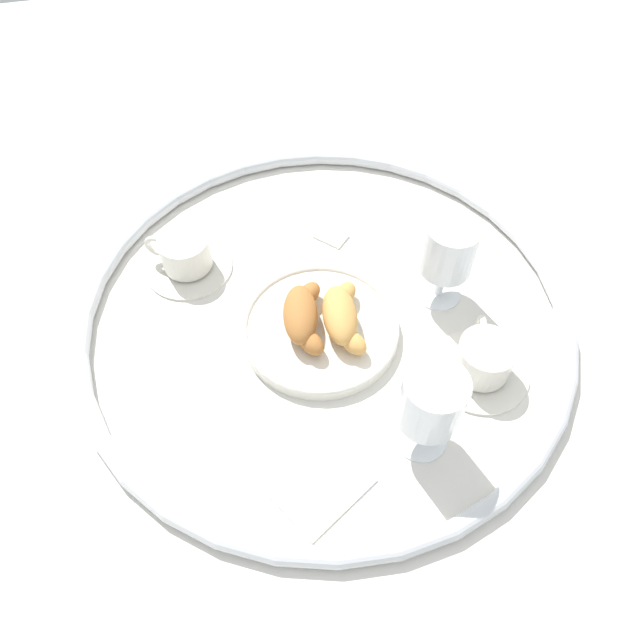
{
  "coord_description": "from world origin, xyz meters",
  "views": [
    {
      "loc": [
        0.51,
        -0.13,
        0.7
      ],
      "look_at": [
        0.03,
        -0.01,
        0.03
      ],
      "focal_mm": 33.17,
      "sensor_mm": 36.0,
      "label": 1
    }
  ],
  "objects_px": {
    "coffee_cup_far": "(483,361)",
    "folded_napkin": "(314,478)",
    "croissant_small": "(342,316)",
    "juice_glass_left": "(431,404)",
    "croissant_large": "(303,315)",
    "pastry_plate": "(320,328)",
    "juice_glass_right": "(448,252)",
    "coffee_cup_near": "(186,256)",
    "sugar_packet": "(331,235)"
  },
  "relations": [
    {
      "from": "sugar_packet",
      "to": "coffee_cup_far",
      "type": "bearing_deg",
      "value": -19.6
    },
    {
      "from": "coffee_cup_far",
      "to": "sugar_packet",
      "type": "xyz_separation_m",
      "value": [
        -0.3,
        -0.14,
        -0.02
      ]
    },
    {
      "from": "folded_napkin",
      "to": "juice_glass_left",
      "type": "bearing_deg",
      "value": 98.53
    },
    {
      "from": "croissant_large",
      "to": "sugar_packet",
      "type": "distance_m",
      "value": 0.2
    },
    {
      "from": "croissant_small",
      "to": "juice_glass_right",
      "type": "xyz_separation_m",
      "value": [
        -0.04,
        0.16,
        0.05
      ]
    },
    {
      "from": "croissant_small",
      "to": "croissant_large",
      "type": "bearing_deg",
      "value": -104.16
    },
    {
      "from": "juice_glass_right",
      "to": "folded_napkin",
      "type": "bearing_deg",
      "value": -45.78
    },
    {
      "from": "coffee_cup_near",
      "to": "sugar_packet",
      "type": "xyz_separation_m",
      "value": [
        -0.01,
        0.23,
        -0.02
      ]
    },
    {
      "from": "coffee_cup_far",
      "to": "folded_napkin",
      "type": "xyz_separation_m",
      "value": [
        0.1,
        -0.26,
        -0.02
      ]
    },
    {
      "from": "coffee_cup_near",
      "to": "croissant_large",
      "type": "bearing_deg",
      "value": 42.35
    },
    {
      "from": "croissant_large",
      "to": "folded_napkin",
      "type": "xyz_separation_m",
      "value": [
        0.22,
        -0.03,
        -0.04
      ]
    },
    {
      "from": "croissant_large",
      "to": "coffee_cup_far",
      "type": "distance_m",
      "value": 0.25
    },
    {
      "from": "sugar_packet",
      "to": "folded_napkin",
      "type": "distance_m",
      "value": 0.41
    },
    {
      "from": "croissant_small",
      "to": "juice_glass_left",
      "type": "distance_m",
      "value": 0.2
    },
    {
      "from": "juice_glass_right",
      "to": "pastry_plate",
      "type": "bearing_deg",
      "value": -81.27
    },
    {
      "from": "juice_glass_left",
      "to": "coffee_cup_far",
      "type": "bearing_deg",
      "value": 124.38
    },
    {
      "from": "coffee_cup_near",
      "to": "juice_glass_right",
      "type": "bearing_deg",
      "value": 68.9
    },
    {
      "from": "folded_napkin",
      "to": "croissant_large",
      "type": "bearing_deg",
      "value": 171.12
    },
    {
      "from": "pastry_plate",
      "to": "coffee_cup_far",
      "type": "xyz_separation_m",
      "value": [
        0.11,
        0.2,
        0.01
      ]
    },
    {
      "from": "sugar_packet",
      "to": "croissant_large",
      "type": "bearing_deg",
      "value": -70.33
    },
    {
      "from": "pastry_plate",
      "to": "croissant_small",
      "type": "bearing_deg",
      "value": 76.41
    },
    {
      "from": "croissant_large",
      "to": "coffee_cup_near",
      "type": "bearing_deg",
      "value": -137.65
    },
    {
      "from": "coffee_cup_far",
      "to": "folded_napkin",
      "type": "relative_size",
      "value": 1.24
    },
    {
      "from": "croissant_large",
      "to": "coffee_cup_far",
      "type": "relative_size",
      "value": 0.99
    },
    {
      "from": "sugar_packet",
      "to": "juice_glass_right",
      "type": "bearing_deg",
      "value": -4.01
    },
    {
      "from": "croissant_large",
      "to": "croissant_small",
      "type": "distance_m",
      "value": 0.05
    },
    {
      "from": "croissant_small",
      "to": "coffee_cup_far",
      "type": "bearing_deg",
      "value": 57.48
    },
    {
      "from": "croissant_large",
      "to": "coffee_cup_far",
      "type": "bearing_deg",
      "value": 61.41
    },
    {
      "from": "croissant_large",
      "to": "pastry_plate",
      "type": "bearing_deg",
      "value": 75.13
    },
    {
      "from": "pastry_plate",
      "to": "juice_glass_right",
      "type": "distance_m",
      "value": 0.21
    },
    {
      "from": "coffee_cup_far",
      "to": "juice_glass_left",
      "type": "height_order",
      "value": "juice_glass_left"
    },
    {
      "from": "coffee_cup_far",
      "to": "juice_glass_left",
      "type": "xyz_separation_m",
      "value": [
        0.08,
        -0.11,
        0.07
      ]
    },
    {
      "from": "coffee_cup_far",
      "to": "juice_glass_right",
      "type": "relative_size",
      "value": 0.97
    },
    {
      "from": "juice_glass_right",
      "to": "sugar_packet",
      "type": "distance_m",
      "value": 0.22
    },
    {
      "from": "pastry_plate",
      "to": "coffee_cup_near",
      "type": "distance_m",
      "value": 0.24
    },
    {
      "from": "juice_glass_left",
      "to": "coffee_cup_near",
      "type": "bearing_deg",
      "value": -144.32
    },
    {
      "from": "croissant_small",
      "to": "sugar_packet",
      "type": "relative_size",
      "value": 2.72
    },
    {
      "from": "croissant_large",
      "to": "sugar_packet",
      "type": "bearing_deg",
      "value": 154.05
    },
    {
      "from": "juice_glass_left",
      "to": "pastry_plate",
      "type": "bearing_deg",
      "value": -155.63
    },
    {
      "from": "juice_glass_left",
      "to": "juice_glass_right",
      "type": "height_order",
      "value": "same"
    },
    {
      "from": "pastry_plate",
      "to": "croissant_small",
      "type": "distance_m",
      "value": 0.04
    },
    {
      "from": "croissant_small",
      "to": "juice_glass_left",
      "type": "height_order",
      "value": "juice_glass_left"
    },
    {
      "from": "croissant_small",
      "to": "coffee_cup_near",
      "type": "bearing_deg",
      "value": -131.16
    },
    {
      "from": "coffee_cup_near",
      "to": "sugar_packet",
      "type": "relative_size",
      "value": 2.72
    },
    {
      "from": "juice_glass_left",
      "to": "folded_napkin",
      "type": "distance_m",
      "value": 0.17
    },
    {
      "from": "juice_glass_left",
      "to": "folded_napkin",
      "type": "xyz_separation_m",
      "value": [
        0.02,
        -0.14,
        -0.09
      ]
    },
    {
      "from": "sugar_packet",
      "to": "juice_glass_left",
      "type": "bearing_deg",
      "value": -40.56
    },
    {
      "from": "croissant_small",
      "to": "juice_glass_right",
      "type": "height_order",
      "value": "juice_glass_right"
    },
    {
      "from": "coffee_cup_far",
      "to": "folded_napkin",
      "type": "bearing_deg",
      "value": -69.04
    },
    {
      "from": "croissant_small",
      "to": "folded_napkin",
      "type": "bearing_deg",
      "value": -23.07
    }
  ]
}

